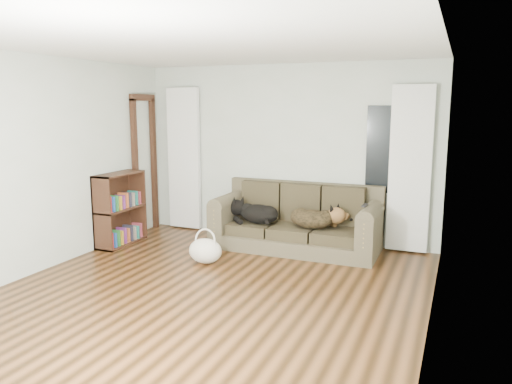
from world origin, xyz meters
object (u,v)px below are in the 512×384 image
at_px(dog_shepherd, 314,218).
at_px(tote_bag, 205,251).
at_px(dog_black_lab, 256,213).
at_px(sofa, 296,218).
at_px(bookshelf, 120,210).

height_order(dog_shepherd, tote_bag, dog_shepherd).
bearing_deg(dog_black_lab, dog_shepherd, 24.85).
bearing_deg(dog_shepherd, sofa, -1.90).
xyz_separation_m(sofa, tote_bag, (-0.87, -1.05, -0.29)).
bearing_deg(tote_bag, dog_black_lab, 72.48).
relative_size(sofa, tote_bag, 5.22).
bearing_deg(sofa, bookshelf, -163.36).
height_order(dog_black_lab, dog_shepherd, dog_shepherd).
distance_m(sofa, bookshelf, 2.54).
xyz_separation_m(dog_black_lab, tote_bag, (-0.31, -0.97, -0.32)).
relative_size(sofa, dog_black_lab, 3.64).
relative_size(dog_shepherd, bookshelf, 0.60).
relative_size(sofa, bookshelf, 2.20).
xyz_separation_m(dog_black_lab, bookshelf, (-1.87, -0.65, 0.02)).
height_order(sofa, bookshelf, bookshelf).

